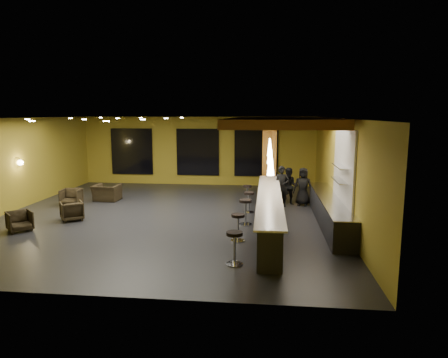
# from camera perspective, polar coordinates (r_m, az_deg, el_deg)

# --- Properties ---
(floor) EXTENTS (12.00, 13.00, 0.10)m
(floor) POSITION_cam_1_polar(r_m,az_deg,el_deg) (14.70, -8.02, -5.38)
(floor) COLOR black
(floor) RESTS_ON ground
(ceiling) EXTENTS (12.00, 13.00, 0.10)m
(ceiling) POSITION_cam_1_polar(r_m,az_deg,el_deg) (14.23, -8.35, 8.79)
(ceiling) COLOR black
(wall_back) EXTENTS (12.00, 0.10, 3.50)m
(wall_back) POSITION_cam_1_polar(r_m,az_deg,el_deg) (20.73, -3.72, 4.02)
(wall_back) COLOR olive
(wall_back) RESTS_ON floor
(wall_front) EXTENTS (12.00, 0.10, 3.50)m
(wall_front) POSITION_cam_1_polar(r_m,az_deg,el_deg) (8.27, -19.43, -4.55)
(wall_front) COLOR olive
(wall_front) RESTS_ON floor
(wall_left) EXTENTS (0.10, 13.00, 3.50)m
(wall_left) POSITION_cam_1_polar(r_m,az_deg,el_deg) (16.90, -28.49, 1.71)
(wall_left) COLOR olive
(wall_left) RESTS_ON floor
(wall_right) EXTENTS (0.10, 13.00, 3.50)m
(wall_right) POSITION_cam_1_polar(r_m,az_deg,el_deg) (14.14, 16.33, 1.19)
(wall_right) COLOR olive
(wall_right) RESTS_ON floor
(wood_soffit) EXTENTS (3.60, 8.00, 0.28)m
(wood_soffit) POSITION_cam_1_polar(r_m,az_deg,el_deg) (14.79, 8.02, 8.08)
(wood_soffit) COLOR #9E602E
(wood_soffit) RESTS_ON ceiling
(window_left) EXTENTS (2.20, 0.06, 2.40)m
(window_left) POSITION_cam_1_polar(r_m,az_deg,el_deg) (21.50, -13.02, 3.86)
(window_left) COLOR black
(window_left) RESTS_ON wall_back
(window_center) EXTENTS (2.20, 0.06, 2.40)m
(window_center) POSITION_cam_1_polar(r_m,az_deg,el_deg) (20.62, -3.77, 3.85)
(window_center) COLOR black
(window_center) RESTS_ON wall_back
(window_right) EXTENTS (2.20, 0.06, 2.40)m
(window_right) POSITION_cam_1_polar(r_m,az_deg,el_deg) (20.32, 4.61, 3.76)
(window_right) COLOR black
(window_right) RESTS_ON wall_back
(tile_backsplash) EXTENTS (0.06, 3.20, 2.40)m
(tile_backsplash) POSITION_cam_1_polar(r_m,az_deg,el_deg) (13.11, 16.74, 1.66)
(tile_backsplash) COLOR white
(tile_backsplash) RESTS_ON wall_right
(bar_counter) EXTENTS (0.60, 8.00, 1.00)m
(bar_counter) POSITION_cam_1_polar(r_m,az_deg,el_deg) (13.17, 6.47, -4.62)
(bar_counter) COLOR black
(bar_counter) RESTS_ON floor
(bar_top) EXTENTS (0.78, 8.10, 0.05)m
(bar_top) POSITION_cam_1_polar(r_m,az_deg,el_deg) (13.05, 6.52, -2.38)
(bar_top) COLOR white
(bar_top) RESTS_ON bar_counter
(prep_counter) EXTENTS (0.70, 6.00, 0.86)m
(prep_counter) POSITION_cam_1_polar(r_m,az_deg,el_deg) (13.83, 14.80, -4.49)
(prep_counter) COLOR black
(prep_counter) RESTS_ON floor
(prep_top) EXTENTS (0.72, 6.00, 0.03)m
(prep_top) POSITION_cam_1_polar(r_m,az_deg,el_deg) (13.73, 14.88, -2.65)
(prep_top) COLOR silver
(prep_top) RESTS_ON prep_counter
(wall_shelf_lower) EXTENTS (0.30, 1.50, 0.03)m
(wall_shelf_lower) POSITION_cam_1_polar(r_m,az_deg,el_deg) (12.95, 16.21, -0.19)
(wall_shelf_lower) COLOR silver
(wall_shelf_lower) RESTS_ON wall_right
(wall_shelf_upper) EXTENTS (0.30, 1.50, 0.03)m
(wall_shelf_upper) POSITION_cam_1_polar(r_m,az_deg,el_deg) (12.89, 16.30, 1.78)
(wall_shelf_upper) COLOR silver
(wall_shelf_upper) RESTS_ON wall_right
(column) EXTENTS (0.60, 0.60, 3.50)m
(column) POSITION_cam_1_polar(r_m,az_deg,el_deg) (17.49, 6.49, 3.00)
(column) COLOR #9B6422
(column) RESTS_ON floor
(wall_sconce) EXTENTS (0.22, 0.22, 0.22)m
(wall_sconce) POSITION_cam_1_polar(r_m,az_deg,el_deg) (17.21, -27.10, 2.10)
(wall_sconce) COLOR #FFE5B2
(wall_sconce) RESTS_ON wall_left
(pendant_0) EXTENTS (0.20, 0.20, 0.70)m
(pendant_0) POSITION_cam_1_polar(r_m,az_deg,el_deg) (10.86, 6.70, 2.34)
(pendant_0) COLOR white
(pendant_0) RESTS_ON wood_soffit
(pendant_1) EXTENTS (0.20, 0.20, 0.70)m
(pendant_1) POSITION_cam_1_polar(r_m,az_deg,el_deg) (13.35, 6.61, 3.64)
(pendant_1) COLOR white
(pendant_1) RESTS_ON wood_soffit
(pendant_2) EXTENTS (0.20, 0.20, 0.70)m
(pendant_2) POSITION_cam_1_polar(r_m,az_deg,el_deg) (15.84, 6.55, 4.52)
(pendant_2) COLOR white
(pendant_2) RESTS_ON wood_soffit
(staff_a) EXTENTS (0.61, 0.42, 1.62)m
(staff_a) POSITION_cam_1_polar(r_m,az_deg,el_deg) (15.96, 8.25, -1.05)
(staff_a) COLOR black
(staff_a) RESTS_ON floor
(staff_b) EXTENTS (0.80, 0.66, 1.51)m
(staff_b) POSITION_cam_1_polar(r_m,az_deg,el_deg) (16.32, 9.33, -1.05)
(staff_b) COLOR black
(staff_b) RESTS_ON floor
(staff_c) EXTENTS (0.83, 0.62, 1.53)m
(staff_c) POSITION_cam_1_polar(r_m,az_deg,el_deg) (16.31, 11.21, -1.08)
(staff_c) COLOR black
(staff_c) RESTS_ON floor
(armchair_a) EXTENTS (0.98, 0.98, 0.64)m
(armchair_a) POSITION_cam_1_polar(r_m,az_deg,el_deg) (14.16, -27.16, -5.37)
(armchair_a) COLOR black
(armchair_a) RESTS_ON floor
(armchair_b) EXTENTS (1.00, 1.00, 0.66)m
(armchair_b) POSITION_cam_1_polar(r_m,az_deg,el_deg) (14.82, -20.92, -4.28)
(armchair_b) COLOR black
(armchair_b) RESTS_ON floor
(armchair_c) EXTENTS (0.80, 0.82, 0.68)m
(armchair_c) POSITION_cam_1_polar(r_m,az_deg,el_deg) (17.17, -20.99, -2.45)
(armchair_c) COLOR black
(armchair_c) RESTS_ON floor
(armchair_d) EXTENTS (1.10, 0.97, 0.68)m
(armchair_d) POSITION_cam_1_polar(r_m,az_deg,el_deg) (17.65, -16.40, -1.89)
(armchair_d) COLOR black
(armchair_d) RESTS_ON floor
(bar_stool_0) EXTENTS (0.42, 0.42, 0.84)m
(bar_stool_0) POSITION_cam_1_polar(r_m,az_deg,el_deg) (9.81, 1.50, -9.24)
(bar_stool_0) COLOR silver
(bar_stool_0) RESTS_ON floor
(bar_stool_1) EXTENTS (0.41, 0.41, 0.81)m
(bar_stool_1) POSITION_cam_1_polar(r_m,az_deg,el_deg) (11.58, 2.01, -6.42)
(bar_stool_1) COLOR silver
(bar_stool_1) RESTS_ON floor
(bar_stool_2) EXTENTS (0.43, 0.43, 0.86)m
(bar_stool_2) POSITION_cam_1_polar(r_m,az_deg,el_deg) (13.25, 3.07, -4.26)
(bar_stool_2) COLOR silver
(bar_stool_2) RESTS_ON floor
(bar_stool_3) EXTENTS (0.40, 0.40, 0.79)m
(bar_stool_3) POSITION_cam_1_polar(r_m,az_deg,el_deg) (14.86, 3.57, -2.95)
(bar_stool_3) COLOR silver
(bar_stool_3) RESTS_ON floor
(bar_stool_4) EXTENTS (0.37, 0.37, 0.73)m
(bar_stool_4) POSITION_cam_1_polar(r_m,az_deg,el_deg) (16.55, 3.36, -1.81)
(bar_stool_4) COLOR silver
(bar_stool_4) RESTS_ON floor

